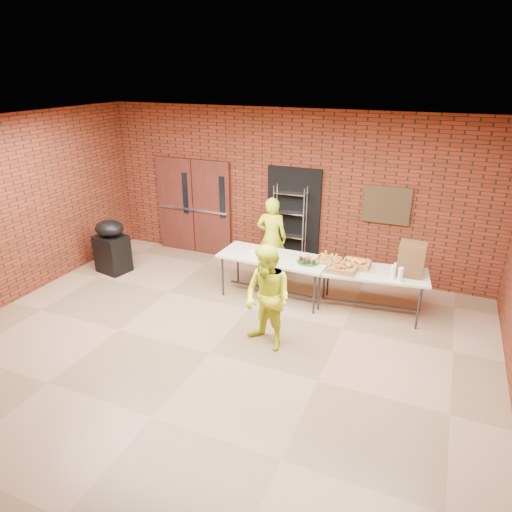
# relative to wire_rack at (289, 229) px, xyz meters

# --- Properties ---
(room) EXTENTS (8.08, 7.08, 3.28)m
(room) POSITION_rel_wire_rack_xyz_m (-0.07, -3.32, 0.72)
(room) COLOR brown
(room) RESTS_ON ground
(double_doors) EXTENTS (1.78, 0.12, 2.10)m
(double_doors) POSITION_rel_wire_rack_xyz_m (-2.27, 0.12, 0.17)
(double_doors) COLOR #4D1C16
(double_doors) RESTS_ON room
(dark_doorway) EXTENTS (1.10, 0.06, 2.10)m
(dark_doorway) POSITION_rel_wire_rack_xyz_m (0.03, 0.14, 0.17)
(dark_doorway) COLOR black
(dark_doorway) RESTS_ON room
(bronze_plaque) EXTENTS (0.85, 0.04, 0.70)m
(bronze_plaque) POSITION_rel_wire_rack_xyz_m (1.83, 0.13, 0.67)
(bronze_plaque) COLOR #3C2D18
(bronze_plaque) RESTS_ON room
(wire_rack) EXTENTS (0.66, 0.25, 1.76)m
(wire_rack) POSITION_rel_wire_rack_xyz_m (0.00, 0.00, 0.00)
(wire_rack) COLOR #B4B4BB
(wire_rack) RESTS_ON room
(table_left) EXTENTS (1.96, 0.87, 0.80)m
(table_left) POSITION_rel_wire_rack_xyz_m (0.15, -1.27, -0.15)
(table_left) COLOR tan
(table_left) RESTS_ON room
(table_right) EXTENTS (1.90, 0.99, 0.75)m
(table_right) POSITION_rel_wire_rack_xyz_m (1.85, -1.12, -0.20)
(table_right) COLOR tan
(table_right) RESTS_ON room
(basket_bananas) EXTENTS (0.42, 0.33, 0.13)m
(basket_bananas) POSITION_rel_wire_rack_xyz_m (1.10, -1.12, -0.08)
(basket_bananas) COLOR #A16F40
(basket_bananas) RESTS_ON table_right
(basket_oranges) EXTENTS (0.45, 0.35, 0.14)m
(basket_oranges) POSITION_rel_wire_rack_xyz_m (1.57, -1.06, -0.07)
(basket_oranges) COLOR #A16F40
(basket_oranges) RESTS_ON table_right
(basket_apples) EXTENTS (0.46, 0.36, 0.14)m
(basket_apples) POSITION_rel_wire_rack_xyz_m (1.39, -1.35, -0.07)
(basket_apples) COLOR #A16F40
(basket_apples) RESTS_ON table_right
(muffin_tray) EXTENTS (0.39, 0.39, 0.10)m
(muffin_tray) POSITION_rel_wire_rack_xyz_m (0.79, -1.29, -0.04)
(muffin_tray) COLOR #144D17
(muffin_tray) RESTS_ON table_left
(napkin_box) EXTENTS (0.18, 0.12, 0.06)m
(napkin_box) POSITION_rel_wire_rack_xyz_m (-0.22, -1.28, -0.05)
(napkin_box) COLOR white
(napkin_box) RESTS_ON table_left
(coffee_dispenser) EXTENTS (0.41, 0.37, 0.54)m
(coffee_dispenser) POSITION_rel_wire_rack_xyz_m (2.44, -1.01, 0.14)
(coffee_dispenser) COLOR brown
(coffee_dispenser) RESTS_ON table_right
(cup_stack_front) EXTENTS (0.08, 0.08, 0.23)m
(cup_stack_front) POSITION_rel_wire_rack_xyz_m (2.20, -1.29, -0.02)
(cup_stack_front) COLOR white
(cup_stack_front) RESTS_ON table_right
(cup_stack_mid) EXTENTS (0.08, 0.08, 0.24)m
(cup_stack_mid) POSITION_rel_wire_rack_xyz_m (2.32, -1.36, -0.01)
(cup_stack_mid) COLOR white
(cup_stack_mid) RESTS_ON table_right
(cup_stack_back) EXTENTS (0.07, 0.07, 0.21)m
(cup_stack_back) POSITION_rel_wire_rack_xyz_m (2.22, -1.14, -0.03)
(cup_stack_back) COLOR white
(cup_stack_back) RESTS_ON table_right
(covered_grill) EXTENTS (0.69, 0.61, 1.09)m
(covered_grill) POSITION_rel_wire_rack_xyz_m (-3.27, -1.50, -0.33)
(covered_grill) COLOR black
(covered_grill) RESTS_ON room
(volunteer_woman) EXTENTS (0.65, 0.49, 1.63)m
(volunteer_woman) POSITION_rel_wire_rack_xyz_m (-0.21, -0.45, -0.07)
(volunteer_woman) COLOR #C7D717
(volunteer_woman) RESTS_ON room
(volunteer_man) EXTENTS (0.95, 0.86, 1.60)m
(volunteer_man) POSITION_rel_wire_rack_xyz_m (0.63, -2.79, -0.08)
(volunteer_man) COLOR #C7D717
(volunteer_man) RESTS_ON room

